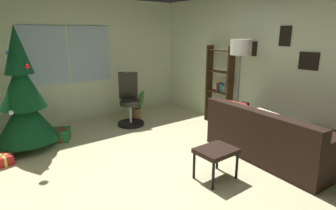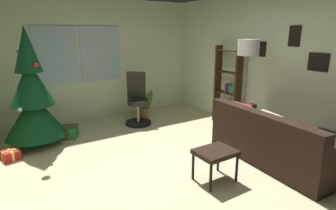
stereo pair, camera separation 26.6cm
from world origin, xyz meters
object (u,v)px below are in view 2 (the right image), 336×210
at_px(gift_box_red, 11,155).
at_px(floor_lamp, 248,54).
at_px(holiday_tree, 33,98).
at_px(office_chair, 137,104).
at_px(potted_plant, 145,106).
at_px(couch, 287,143).
at_px(gift_box_green, 69,132).
at_px(bookshelf, 228,90).
at_px(footstool, 215,154).

height_order(gift_box_red, floor_lamp, floor_lamp).
bearing_deg(holiday_tree, gift_box_red, -137.13).
bearing_deg(office_chair, potted_plant, 38.96).
bearing_deg(couch, office_chair, 110.65).
relative_size(floor_lamp, potted_plant, 2.72).
bearing_deg(floor_lamp, gift_box_green, 147.75).
bearing_deg(floor_lamp, bookshelf, 68.63).
height_order(couch, bookshelf, bookshelf).
distance_m(holiday_tree, office_chair, 2.06).
relative_size(couch, floor_lamp, 1.19).
bearing_deg(gift_box_green, holiday_tree, -174.01).
distance_m(bookshelf, floor_lamp, 1.12).
distance_m(footstool, holiday_tree, 3.21).
height_order(holiday_tree, gift_box_red, holiday_tree).
bearing_deg(couch, footstool, 172.68).
relative_size(couch, bookshelf, 1.29).
distance_m(couch, office_chair, 3.08).
bearing_deg(gift_box_green, gift_box_red, -154.49).
bearing_deg(bookshelf, holiday_tree, 164.85).
bearing_deg(bookshelf, office_chair, 146.05).
bearing_deg(footstool, bookshelf, 42.03).
xyz_separation_m(gift_box_green, bookshelf, (3.07, -1.04, 0.64)).
relative_size(gift_box_red, office_chair, 0.26).
relative_size(bookshelf, potted_plant, 2.50).
height_order(footstool, holiday_tree, holiday_tree).
relative_size(gift_box_red, gift_box_green, 0.67).
bearing_deg(holiday_tree, office_chair, 2.65).
bearing_deg(footstool, gift_box_green, 115.08).
height_order(holiday_tree, potted_plant, holiday_tree).
relative_size(couch, gift_box_red, 7.32).
xyz_separation_m(footstool, holiday_tree, (-1.80, 2.62, 0.46)).
distance_m(holiday_tree, gift_box_red, 0.99).
xyz_separation_m(gift_box_green, potted_plant, (1.80, 0.30, 0.18)).
relative_size(couch, gift_box_green, 4.89).
distance_m(gift_box_red, office_chair, 2.56).
xyz_separation_m(footstool, office_chair, (0.22, 2.71, 0.07)).
relative_size(gift_box_red, potted_plant, 0.44).
bearing_deg(potted_plant, couch, -76.46).
distance_m(couch, bookshelf, 1.93).
distance_m(gift_box_green, bookshelf, 3.30).
bearing_deg(gift_box_red, floor_lamp, -18.68).
distance_m(bookshelf, potted_plant, 1.90).
bearing_deg(potted_plant, gift_box_red, -164.47).
bearing_deg(gift_box_green, bookshelf, -18.67).
xyz_separation_m(gift_box_red, bookshelf, (4.07, -0.56, 0.67)).
bearing_deg(holiday_tree, footstool, -55.48).
xyz_separation_m(gift_box_red, floor_lamp, (3.79, -1.28, 1.48)).
xyz_separation_m(couch, potted_plant, (-0.76, 3.15, -0.01)).
bearing_deg(couch, bookshelf, 74.25).
bearing_deg(bookshelf, floor_lamp, -111.37).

